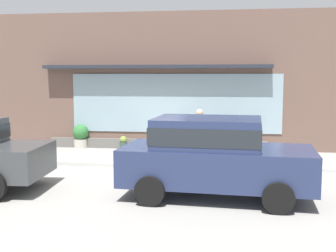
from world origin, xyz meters
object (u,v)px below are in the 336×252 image
(potted_plant_window_center, at_px, (123,144))
(potted_plant_by_entrance, at_px, (222,140))
(fire_hydrant, at_px, (175,149))
(potted_plant_window_right, at_px, (182,135))
(pedestrian_with_handbag, at_px, (199,132))
(potted_plant_window_left, at_px, (81,135))
(potted_plant_trailing_edge, at_px, (159,141))
(parked_car_navy, at_px, (213,153))

(potted_plant_window_center, bearing_deg, potted_plant_by_entrance, -1.20)
(fire_hydrant, bearing_deg, potted_plant_window_center, 137.14)
(potted_plant_window_right, bearing_deg, pedestrian_with_handbag, -70.97)
(potted_plant_window_left, xyz_separation_m, potted_plant_by_entrance, (5.16, -0.45, 0.02))
(pedestrian_with_handbag, distance_m, potted_plant_window_left, 5.09)
(potted_plant_window_left, xyz_separation_m, potted_plant_trailing_edge, (2.97, -0.31, -0.09))
(fire_hydrant, distance_m, parked_car_navy, 3.80)
(parked_car_navy, height_order, potted_plant_window_right, parked_car_navy)
(parked_car_navy, bearing_deg, potted_plant_by_entrance, 92.47)
(potted_plant_window_right, distance_m, potted_plant_window_center, 2.14)
(potted_plant_by_entrance, relative_size, potted_plant_window_center, 1.92)
(pedestrian_with_handbag, distance_m, parked_car_navy, 3.57)
(pedestrian_with_handbag, relative_size, potted_plant_window_left, 1.90)
(parked_car_navy, height_order, potted_plant_window_center, parked_car_navy)
(potted_plant_by_entrance, bearing_deg, potted_plant_trailing_edge, 176.27)
(fire_hydrant, distance_m, potted_plant_by_entrance, 2.32)
(fire_hydrant, xyz_separation_m, potted_plant_window_left, (-3.78, 2.31, 0.02))
(fire_hydrant, bearing_deg, potted_plant_by_entrance, 53.37)
(fire_hydrant, xyz_separation_m, potted_plant_by_entrance, (1.38, 1.86, 0.04))
(potted_plant_window_right, distance_m, potted_plant_trailing_edge, 0.87)
(pedestrian_with_handbag, height_order, potted_plant_window_left, pedestrian_with_handbag)
(potted_plant_by_entrance, bearing_deg, potted_plant_window_right, 176.26)
(potted_plant_by_entrance, bearing_deg, potted_plant_window_left, 175.00)
(potted_plant_by_entrance, xyz_separation_m, potted_plant_window_center, (-3.47, 0.07, -0.22))
(potted_plant_window_left, relative_size, potted_plant_by_entrance, 0.87)
(potted_plant_window_right, bearing_deg, potted_plant_by_entrance, -3.74)
(pedestrian_with_handbag, height_order, potted_plant_window_right, pedestrian_with_handbag)
(pedestrian_with_handbag, relative_size, potted_plant_window_center, 3.18)
(parked_car_navy, xyz_separation_m, potted_plant_by_entrance, (0.16, 5.43, -0.49))
(potted_plant_window_left, bearing_deg, fire_hydrant, -31.48)
(pedestrian_with_handbag, distance_m, potted_plant_by_entrance, 2.07)
(potted_plant_by_entrance, distance_m, potted_plant_window_center, 3.48)
(pedestrian_with_handbag, xyz_separation_m, potted_plant_window_center, (-2.79, 1.97, -0.71))
(pedestrian_with_handbag, xyz_separation_m, potted_plant_trailing_edge, (-1.52, 2.04, -0.60))
(potted_plant_window_left, bearing_deg, pedestrian_with_handbag, -27.60)
(potted_plant_trailing_edge, relative_size, potted_plant_window_center, 1.32)
(potted_plant_window_right, bearing_deg, potted_plant_window_left, 174.54)
(potted_plant_window_left, height_order, potted_plant_trailing_edge, potted_plant_window_left)
(potted_plant_window_right, xyz_separation_m, potted_plant_by_entrance, (1.36, -0.09, -0.12))
(potted_plant_window_right, xyz_separation_m, potted_plant_window_center, (-2.11, -0.02, -0.34))
(potted_plant_window_left, bearing_deg, potted_plant_window_center, -12.63)
(potted_plant_window_left, relative_size, potted_plant_window_center, 1.68)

